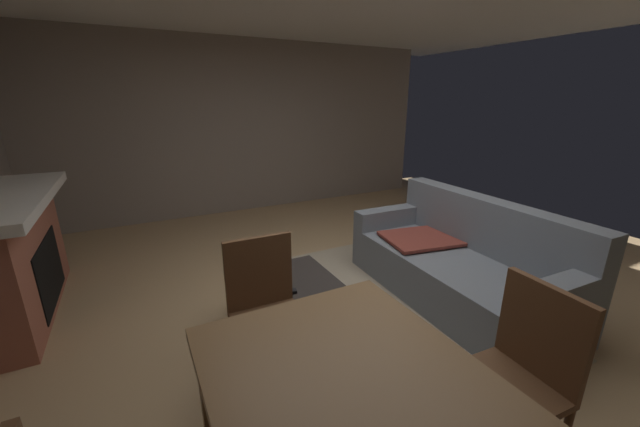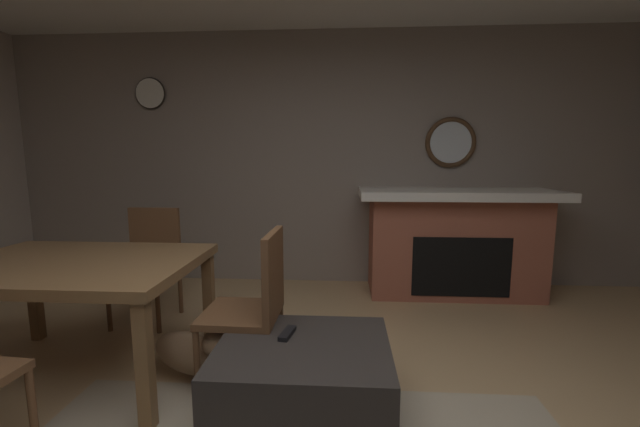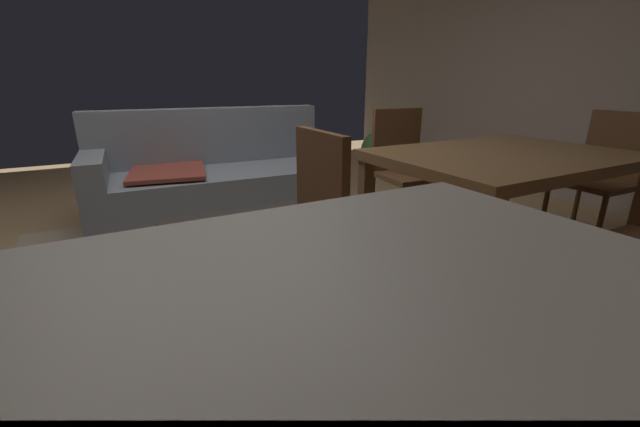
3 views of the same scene
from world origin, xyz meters
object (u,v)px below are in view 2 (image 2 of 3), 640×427
round_wall_mirror (451,143)px  dining_table (74,273)px  fireplace (454,241)px  dining_chair_west (256,299)px  wall_clock (150,93)px  dining_chair_south (150,257)px  tv_remote (287,333)px  small_dog (193,351)px  ottoman_coffee_table (303,381)px

round_wall_mirror → dining_table: bearing=35.8°
fireplace → dining_chair_west: 2.32m
wall_clock → round_wall_mirror: bearing=180.0°
dining_chair_south → round_wall_mirror: bearing=-158.9°
dining_table → dining_chair_south: dining_chair_south is taller
fireplace → tv_remote: size_ratio=11.70×
small_dog → dining_chair_south: bearing=-51.8°
dining_chair_west → wall_clock: size_ratio=2.82×
tv_remote → dining_chair_south: 1.75m
fireplace → dining_chair_west: (1.60, 1.67, -0.01)m
fireplace → dining_chair_west: size_ratio=2.01×
dining_chair_west → dining_chair_south: (1.11, -0.91, 0.00)m
dining_table → dining_chair_south: bearing=-90.1°
ottoman_coffee_table → tv_remote: 0.25m
ottoman_coffee_table → dining_chair_south: 1.91m
dining_table → dining_chair_west: dining_chair_west is taller
ottoman_coffee_table → dining_table: size_ratio=0.61×
round_wall_mirror → wall_clock: 3.19m
dining_chair_west → small_dog: size_ratio=1.54×
fireplace → dining_table: size_ratio=1.30×
dining_chair_south → ottoman_coffee_table: bearing=139.4°
dining_table → small_dog: 0.86m
fireplace → wall_clock: bearing=-5.2°
tv_remote → dining_table: bearing=1.5°
dining_chair_south → tv_remote: bearing=139.6°
dining_table → wall_clock: (0.43, -1.96, 1.37)m
tv_remote → fireplace: bearing=-115.0°
ottoman_coffee_table → dining_chair_west: (0.31, -0.32, 0.32)m
dining_chair_south → dining_chair_west: bearing=140.7°
dining_table → dining_chair_west: (-1.11, 0.00, -0.14)m
round_wall_mirror → dining_table: size_ratio=0.36×
dining_table → small_dog: (-0.72, 0.01, -0.47)m
fireplace → tv_remote: fireplace is taller
fireplace → tv_remote: 2.35m
dining_table → small_dog: bearing=179.4°
ottoman_coffee_table → dining_table: 1.53m
dining_table → tv_remote: bearing=170.4°
ottoman_coffee_table → small_dog: 0.77m
dining_chair_south → small_dog: dining_chair_south is taller
small_dog → wall_clock: (1.15, -1.96, 1.84)m
dining_table → wall_clock: size_ratio=4.38×
dining_table → dining_chair_south: (-0.00, -0.91, -0.14)m
ottoman_coffee_table → dining_chair_south: size_ratio=0.95×
fireplace → wall_clock: (3.15, -0.29, 1.50)m
round_wall_mirror → dining_table: (2.72, 1.96, -0.85)m
tv_remote → dining_chair_west: bearing=-34.6°
dining_chair_west → wall_clock: bearing=-51.7°
tv_remote → dining_chair_west: (0.22, -0.22, 0.10)m
wall_clock → dining_chair_south: bearing=112.5°
tv_remote → wall_clock: 3.23m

